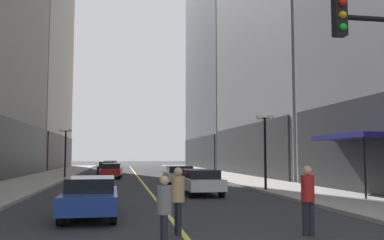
{
  "coord_description": "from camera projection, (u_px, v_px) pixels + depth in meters",
  "views": [
    {
      "loc": [
        -1.66,
        -5.79,
        2.08
      ],
      "look_at": [
        5.53,
        36.49,
        5.65
      ],
      "focal_mm": 39.22,
      "sensor_mm": 36.0,
      "label": 1
    }
  ],
  "objects": [
    {
      "name": "car_red",
      "position": [
        111.0,
        170.0,
        37.4
      ],
      "size": [
        1.99,
        4.58,
        1.32
      ],
      "color": "#B21919",
      "rests_on": "ground"
    },
    {
      "name": "building_right_far",
      "position": [
        237.0,
        47.0,
        69.26
      ],
      "size": [
        13.48,
        26.0,
        40.01
      ],
      "color": "slate",
      "rests_on": "ground"
    },
    {
      "name": "car_grey",
      "position": [
        110.0,
        165.0,
        54.59
      ],
      "size": [
        1.99,
        4.71,
        1.32
      ],
      "color": "slate",
      "rests_on": "ground"
    },
    {
      "name": "lane_centre_stripe",
      "position": [
        138.0,
        177.0,
        40.18
      ],
      "size": [
        0.16,
        70.0,
        0.01
      ],
      "primitive_type": "cube",
      "color": "#E5D64C",
      "rests_on": "ground"
    },
    {
      "name": "car_white",
      "position": [
        200.0,
        181.0,
        21.92
      ],
      "size": [
        1.87,
        4.54,
        1.32
      ],
      "color": "silver",
      "rests_on": "ground"
    },
    {
      "name": "pedestrian_in_tan_trench",
      "position": [
        178.0,
        195.0,
        10.99
      ],
      "size": [
        0.39,
        0.39,
        1.75
      ],
      "color": "black",
      "rests_on": "ground"
    },
    {
      "name": "storefront_awning_right",
      "position": [
        349.0,
        137.0,
        21.12
      ],
      "size": [
        1.6,
        5.2,
        3.12
      ],
      "color": "navy",
      "rests_on": "ground"
    },
    {
      "name": "sidewalk_left",
      "position": [
        48.0,
        177.0,
        38.8
      ],
      "size": [
        4.5,
        78.0,
        0.15
      ],
      "primitive_type": "cube",
      "color": "#9E9991",
      "rests_on": "ground"
    },
    {
      "name": "street_lamp_right_mid",
      "position": [
        265.0,
        134.0,
        23.74
      ],
      "size": [
        1.06,
        0.36,
        4.43
      ],
      "color": "black",
      "rests_on": "ground"
    },
    {
      "name": "pedestrian_in_red_jacket",
      "position": [
        308.0,
        195.0,
        10.87
      ],
      "size": [
        0.44,
        0.44,
        1.79
      ],
      "color": "black",
      "rests_on": "ground"
    },
    {
      "name": "street_lamp_left_far",
      "position": [
        66.0,
        141.0,
        36.51
      ],
      "size": [
        1.06,
        0.36,
        4.43
      ],
      "color": "black",
      "rests_on": "ground"
    },
    {
      "name": "pedestrian_in_grey_suit",
      "position": [
        164.0,
        207.0,
        9.15
      ],
      "size": [
        0.35,
        0.35,
        1.62
      ],
      "color": "black",
      "rests_on": "ground"
    },
    {
      "name": "fire_hydrant_right",
      "position": [
        309.0,
        192.0,
        19.19
      ],
      "size": [
        0.28,
        0.28,
        0.8
      ],
      "primitive_type": "cylinder",
      "color": "red",
      "rests_on": "ground"
    },
    {
      "name": "car_silver",
      "position": [
        179.0,
        174.0,
        29.15
      ],
      "size": [
        1.91,
        4.47,
        1.32
      ],
      "color": "#B7B7BC",
      "rests_on": "ground"
    },
    {
      "name": "car_blue",
      "position": [
        91.0,
        195.0,
        14.05
      ],
      "size": [
        1.82,
        4.57,
        1.32
      ],
      "color": "navy",
      "rests_on": "ground"
    },
    {
      "name": "ground_plane",
      "position": [
        138.0,
        177.0,
        40.18
      ],
      "size": [
        200.0,
        200.0,
        0.0
      ],
      "primitive_type": "plane",
      "color": "#2D2D30"
    },
    {
      "name": "sidewalk_right",
      "position": [
        221.0,
        175.0,
        41.56
      ],
      "size": [
        4.5,
        78.0,
        0.15
      ],
      "primitive_type": "cube",
      "color": "#9E9991",
      "rests_on": "ground"
    },
    {
      "name": "car_navy",
      "position": [
        107.0,
        167.0,
        46.15
      ],
      "size": [
        2.02,
        4.59,
        1.32
      ],
      "color": "#141E4C",
      "rests_on": "ground"
    }
  ]
}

